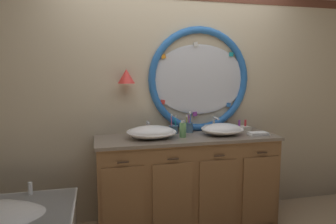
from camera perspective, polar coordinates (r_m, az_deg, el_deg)
back_wall_assembly at (r=3.24m, az=1.42°, el=3.51°), size 6.40×0.26×2.60m
vanity_counter at (r=3.13m, az=3.55°, el=-12.73°), size 1.79×0.59×0.91m
sink_basin_left at (r=2.88m, az=-3.13°, el=-3.79°), size 0.48×0.48×0.12m
sink_basin_right at (r=3.10m, az=10.20°, el=-3.19°), size 0.43×0.43×0.12m
faucet_set_left at (r=3.10m, az=-3.89°, el=-3.18°), size 0.21×0.12×0.14m
faucet_set_right at (r=3.29m, az=8.67°, el=-2.46°), size 0.22×0.15×0.16m
toothbrush_holder_left at (r=3.12m, az=1.04°, el=-3.22°), size 0.09×0.09×0.21m
toothbrush_holder_right at (r=3.19m, az=3.96°, el=-2.75°), size 0.09×0.09×0.22m
soap_dispenser at (r=2.95m, az=2.90°, el=-3.31°), size 0.07×0.07×0.17m
folded_hand_towel at (r=3.17m, az=16.61°, el=-3.95°), size 0.20×0.12×0.03m
toiletry_basket at (r=3.39m, az=13.79°, el=-2.92°), size 0.16×0.12×0.12m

